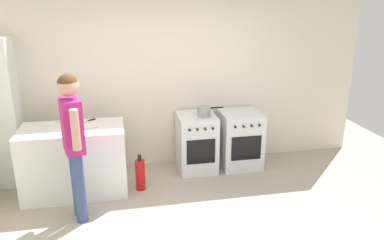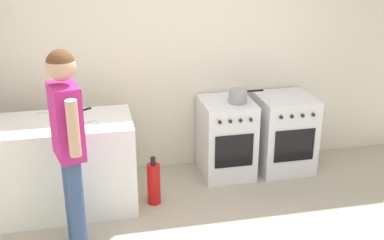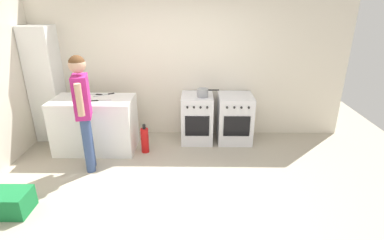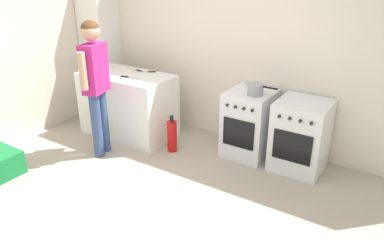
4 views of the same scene
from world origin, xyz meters
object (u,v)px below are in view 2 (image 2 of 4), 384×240
(oven_left, at_px, (226,138))
(knife_bread, at_px, (77,112))
(oven_right, at_px, (284,133))
(knife_carving, at_px, (56,113))
(fire_extinguisher, at_px, (154,183))
(pot, at_px, (238,96))
(person, at_px, (68,134))
(knife_chef, at_px, (78,123))

(oven_left, distance_m, knife_bread, 1.63)
(oven_right, height_order, knife_carving, knife_carving)
(fire_extinguisher, bearing_deg, knife_bread, 155.37)
(oven_right, height_order, knife_bread, knife_bread)
(pot, relative_size, person, 0.22)
(oven_left, bearing_deg, knife_chef, -162.90)
(oven_left, relative_size, pot, 2.27)
(knife_bread, bearing_deg, pot, 2.96)
(pot, relative_size, knife_chef, 1.21)
(oven_left, xyz_separation_m, knife_bread, (-1.55, -0.17, 0.48))
(pot, xyz_separation_m, knife_bread, (-1.64, -0.09, -0.02))
(person, bearing_deg, knife_bread, 86.44)
(oven_right, relative_size, person, 0.50)
(pot, bearing_deg, knife_chef, -166.44)
(knife_chef, relative_size, fire_extinguisher, 0.62)
(knife_chef, distance_m, knife_bread, 0.31)
(oven_left, height_order, oven_right, same)
(knife_carving, height_order, knife_chef, same)
(person, xyz_separation_m, fire_extinguisher, (0.74, 0.54, -0.82))
(person, bearing_deg, pot, 29.03)
(knife_carving, relative_size, knife_chef, 1.07)
(knife_carving, relative_size, person, 0.19)
(oven_left, xyz_separation_m, person, (-1.61, -1.02, 0.61))
(oven_right, relative_size, knife_chef, 2.74)
(knife_bread, bearing_deg, oven_right, 4.26)
(knife_chef, relative_size, knife_bread, 1.01)
(fire_extinguisher, bearing_deg, person, -143.51)
(oven_left, distance_m, knife_carving, 1.82)
(oven_left, relative_size, knife_chef, 2.74)
(knife_carving, bearing_deg, oven_right, 3.45)
(oven_right, bearing_deg, fire_extinguisher, -162.75)
(knife_carving, xyz_separation_m, fire_extinguisher, (0.88, -0.33, -0.69))
(knife_carving, bearing_deg, oven_left, 4.77)
(oven_left, xyz_separation_m, oven_right, (0.67, 0.00, 0.00))
(oven_right, bearing_deg, knife_carving, -176.55)
(knife_bread, height_order, fire_extinguisher, knife_bread)
(pot, bearing_deg, knife_bread, -177.04)
(pot, distance_m, knife_bread, 1.65)
(oven_left, height_order, pot, pot)
(pot, xyz_separation_m, knife_carving, (-1.84, -0.07, -0.02))
(knife_carving, height_order, person, person)
(oven_right, xyz_separation_m, knife_carving, (-2.42, -0.15, 0.48))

